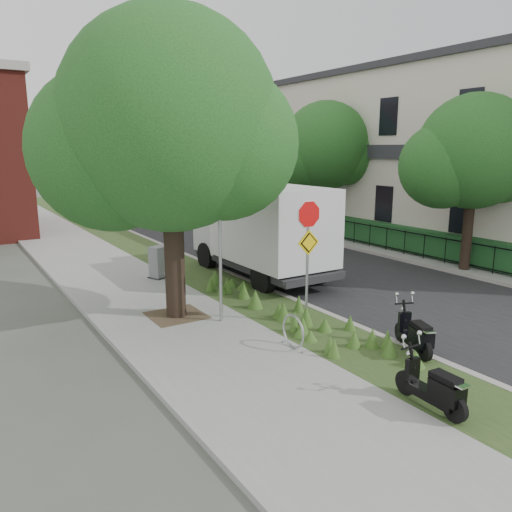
% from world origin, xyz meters
% --- Properties ---
extents(ground, '(120.00, 120.00, 0.00)m').
position_xyz_m(ground, '(0.00, 0.00, 0.00)').
color(ground, '#4C5147').
rests_on(ground, ground).
extents(sidewalk_near, '(3.50, 60.00, 0.12)m').
position_xyz_m(sidewalk_near, '(-4.25, 10.00, 0.06)').
color(sidewalk_near, gray).
rests_on(sidewalk_near, ground).
extents(verge, '(2.00, 60.00, 0.12)m').
position_xyz_m(verge, '(-1.50, 10.00, 0.06)').
color(verge, '#263F1B').
rests_on(verge, ground).
extents(kerb_near, '(0.20, 60.00, 0.13)m').
position_xyz_m(kerb_near, '(-0.50, 10.00, 0.07)').
color(kerb_near, '#9E9991').
rests_on(kerb_near, ground).
extents(road, '(7.00, 60.00, 0.01)m').
position_xyz_m(road, '(3.00, 10.00, 0.01)').
color(road, black).
rests_on(road, ground).
extents(kerb_far, '(0.20, 60.00, 0.13)m').
position_xyz_m(kerb_far, '(6.50, 10.00, 0.07)').
color(kerb_far, '#9E9991').
rests_on(kerb_far, ground).
extents(footpath_far, '(3.20, 60.00, 0.12)m').
position_xyz_m(footpath_far, '(8.20, 10.00, 0.06)').
color(footpath_far, gray).
rests_on(footpath_far, ground).
extents(street_tree_main, '(6.21, 5.54, 7.66)m').
position_xyz_m(street_tree_main, '(-4.08, 2.86, 4.80)').
color(street_tree_main, black).
rests_on(street_tree_main, ground).
extents(bare_post, '(0.08, 0.08, 4.00)m').
position_xyz_m(bare_post, '(-3.20, 1.80, 2.12)').
color(bare_post, '#A5A8AD').
rests_on(bare_post, ground).
extents(bike_hoop, '(0.06, 0.78, 0.77)m').
position_xyz_m(bike_hoop, '(-2.70, -0.60, 0.50)').
color(bike_hoop, '#A5A8AD').
rests_on(bike_hoop, ground).
extents(sign_assembly, '(0.94, 0.08, 3.22)m').
position_xyz_m(sign_assembly, '(-1.40, 0.58, 2.33)').
color(sign_assembly, '#A5A8AD').
rests_on(sign_assembly, ground).
extents(fence_far, '(0.04, 24.00, 1.00)m').
position_xyz_m(fence_far, '(7.20, 10.00, 0.67)').
color(fence_far, black).
rests_on(fence_far, ground).
extents(hedge_far, '(1.00, 24.00, 1.10)m').
position_xyz_m(hedge_far, '(7.90, 10.00, 0.67)').
color(hedge_far, '#1A4922').
rests_on(hedge_far, footpath_far).
extents(terrace_houses, '(7.40, 26.40, 8.20)m').
position_xyz_m(terrace_houses, '(11.49, 10.00, 4.16)').
color(terrace_houses, beige).
rests_on(terrace_houses, ground).
extents(far_tree_a, '(4.60, 4.10, 6.22)m').
position_xyz_m(far_tree_a, '(6.94, 2.05, 4.13)').
color(far_tree_a, black).
rests_on(far_tree_a, ground).
extents(far_tree_b, '(4.83, 4.31, 6.56)m').
position_xyz_m(far_tree_b, '(6.94, 10.05, 4.37)').
color(far_tree_b, black).
rests_on(far_tree_b, ground).
extents(far_tree_c, '(4.37, 3.89, 5.93)m').
position_xyz_m(far_tree_c, '(6.94, 18.04, 3.95)').
color(far_tree_c, black).
rests_on(far_tree_c, ground).
extents(scooter_near, '(0.36, 1.50, 0.71)m').
position_xyz_m(scooter_near, '(-2.31, -4.09, 0.47)').
color(scooter_near, black).
rests_on(scooter_near, ground).
extents(scooter_far, '(0.69, 1.44, 0.72)m').
position_xyz_m(scooter_far, '(-0.66, -2.27, 0.47)').
color(scooter_far, black).
rests_on(scooter_far, ground).
extents(box_truck, '(2.49, 6.08, 2.75)m').
position_xyz_m(box_truck, '(0.30, 5.23, 1.79)').
color(box_truck, '#262628').
rests_on(box_truck, ground).
extents(utility_cabinet, '(0.95, 0.80, 1.08)m').
position_xyz_m(utility_cabinet, '(-2.80, 6.84, 0.64)').
color(utility_cabinet, '#262628').
rests_on(utility_cabinet, ground).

